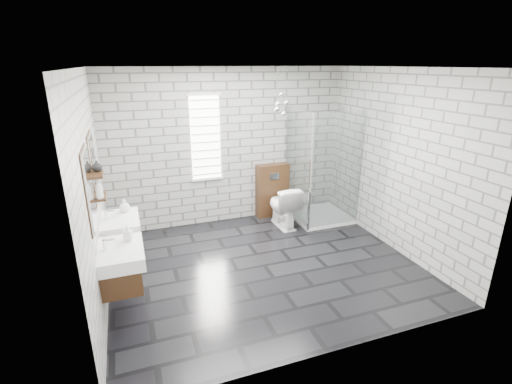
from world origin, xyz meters
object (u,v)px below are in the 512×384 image
shower_enclosure (319,195)px  vanity_right (117,225)px  vanity_left (118,256)px  cistern_panel (272,190)px  toilet (283,206)px

shower_enclosure → vanity_right: bearing=-167.0°
vanity_left → shower_enclosure: 3.80m
cistern_panel → toilet: cistern_panel is taller
vanity_right → shower_enclosure: (3.41, 0.79, -0.25)m
cistern_panel → shower_enclosure: size_ratio=0.49×
vanity_left → toilet: size_ratio=2.10×
toilet → vanity_right: bearing=14.2°
vanity_left → toilet: 3.20m
cistern_panel → toilet: (0.00, -0.51, -0.13)m
vanity_right → toilet: bearing=16.3°
cistern_panel → shower_enclosure: shower_enclosure is taller
cistern_panel → toilet: 0.53m
vanity_left → shower_enclosure: shower_enclosure is taller
vanity_left → cistern_panel: size_ratio=1.57×
cistern_panel → toilet: size_ratio=1.34×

